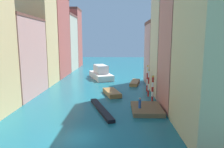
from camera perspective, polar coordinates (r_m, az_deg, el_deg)
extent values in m
plane|color=#196070|center=(44.02, -3.41, -3.05)|extent=(154.00, 154.00, 0.00)
cube|color=tan|center=(38.07, -25.56, 4.03)|extent=(6.81, 10.92, 13.00)
cube|color=brown|center=(38.16, -26.29, 14.13)|extent=(6.95, 11.13, 0.45)
cube|color=#DBB77A|center=(46.76, -20.48, 10.08)|extent=(6.81, 7.69, 21.01)
cube|color=#B25147|center=(56.42, -16.53, 9.92)|extent=(6.81, 11.71, 20.76)
cube|color=#BCB299|center=(67.60, -13.37, 8.27)|extent=(6.81, 11.05, 16.96)
cube|color=brown|center=(68.06, -13.66, 15.75)|extent=(6.95, 11.27, 0.77)
cube|color=#B25147|center=(77.33, -11.49, 9.68)|extent=(6.81, 8.23, 20.33)
cube|color=brown|center=(78.15, -11.75, 17.41)|extent=(6.95, 8.40, 0.71)
cube|color=#DBB77A|center=(21.72, 28.12, 3.41)|extent=(6.81, 8.96, 15.15)
cube|color=#C6705B|center=(29.57, 21.08, 10.19)|extent=(6.81, 7.46, 20.34)
cube|color=beige|center=(37.19, 17.01, 10.39)|extent=(6.81, 7.67, 20.73)
cube|color=tan|center=(45.41, 14.00, 5.29)|extent=(6.81, 8.18, 12.88)
cube|color=brown|center=(45.47, 14.35, 13.85)|extent=(6.95, 8.35, 0.69)
cube|color=brown|center=(28.20, 9.77, -9.69)|extent=(4.00, 5.32, 0.57)
cylinder|color=#234C93|center=(27.35, 7.87, -8.34)|extent=(0.36, 0.36, 1.15)
sphere|color=tan|center=(27.15, 7.91, -6.92)|extent=(0.26, 0.26, 0.26)
cylinder|color=red|center=(32.79, 11.30, -6.84)|extent=(0.32, 0.32, 0.77)
cylinder|color=white|center=(32.59, 11.35, -5.55)|extent=(0.32, 0.32, 0.77)
cylinder|color=red|center=(32.40, 11.39, -4.24)|extent=(0.32, 0.32, 0.77)
cylinder|color=white|center=(32.24, 11.43, -2.91)|extent=(0.32, 0.32, 0.77)
cylinder|color=red|center=(32.09, 11.48, -1.58)|extent=(0.32, 0.32, 0.77)
sphere|color=gold|center=(32.00, 11.51, -0.68)|extent=(0.35, 0.35, 0.35)
cylinder|color=red|center=(35.21, 10.21, -5.39)|extent=(0.26, 0.26, 1.11)
cylinder|color=white|center=(34.95, 10.26, -3.62)|extent=(0.26, 0.26, 1.11)
cylinder|color=red|center=(34.72, 10.31, -1.83)|extent=(0.26, 0.26, 1.11)
cylinder|color=white|center=(34.52, 10.36, -0.02)|extent=(0.26, 0.26, 1.11)
sphere|color=gold|center=(34.42, 10.40, 1.07)|extent=(0.28, 0.28, 0.28)
cylinder|color=red|center=(38.65, 9.87, -4.02)|extent=(0.30, 0.30, 1.18)
cylinder|color=white|center=(38.40, 9.92, -2.30)|extent=(0.30, 0.30, 1.18)
cylinder|color=red|center=(38.18, 9.96, -0.57)|extent=(0.30, 0.30, 1.18)
cylinder|color=white|center=(38.00, 10.01, 1.18)|extent=(0.30, 0.30, 1.18)
sphere|color=gold|center=(37.91, 10.04, 2.24)|extent=(0.33, 0.33, 0.33)
cube|color=white|center=(51.44, -3.17, -0.47)|extent=(7.11, 10.94, 1.37)
cube|color=silver|center=(51.18, -3.19, 1.41)|extent=(4.27, 5.99, 2.05)
cube|color=black|center=(27.94, -3.08, -9.90)|extent=(4.01, 8.99, 0.43)
cube|color=olive|center=(35.79, -0.05, -5.31)|extent=(3.56, 5.63, 0.74)
cube|color=olive|center=(44.92, 6.49, -2.41)|extent=(2.80, 6.15, 0.66)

